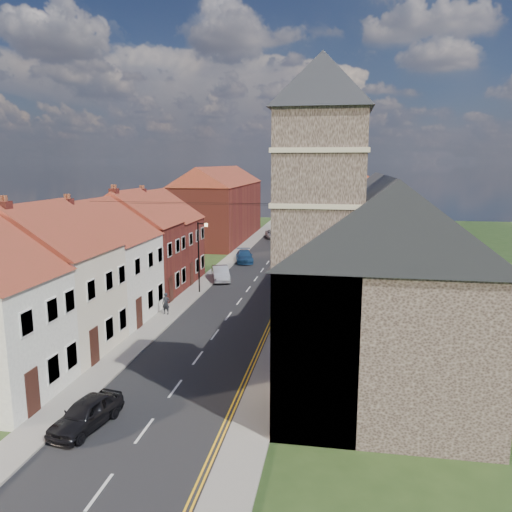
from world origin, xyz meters
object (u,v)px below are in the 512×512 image
at_px(church, 372,275).
at_px(pedestrian_left, 166,304).
at_px(lamppost, 200,253).
at_px(car_distant, 273,234).
at_px(car_far, 244,256).
at_px(car_mid, 221,273).
at_px(pedestrian_right, 290,303).
at_px(car_near, 86,413).

bearing_deg(church, pedestrian_left, 143.97).
relative_size(church, lamppost, 2.53).
bearing_deg(pedestrian_left, car_distant, 91.79).
xyz_separation_m(car_far, car_distant, (0.80, 18.35, -0.04)).
bearing_deg(car_mid, car_distant, 68.32).
distance_m(car_mid, pedestrian_left, 11.50).
bearing_deg(car_far, car_distant, 73.42).
height_order(car_far, car_distant, car_far).
xyz_separation_m(lamppost, pedestrian_right, (8.21, -4.76, -2.63)).
height_order(car_near, car_distant, car_near).
relative_size(church, car_near, 4.08).
distance_m(lamppost, car_mid, 5.66).
height_order(lamppost, car_far, lamppost).
bearing_deg(car_distant, pedestrian_left, -109.02).
bearing_deg(pedestrian_right, car_mid, -47.08).
height_order(car_distant, pedestrian_left, pedestrian_left).
bearing_deg(pedestrian_left, pedestrian_right, 17.17).
distance_m(car_far, pedestrian_left, 20.66).
bearing_deg(car_distant, church, -92.20).
distance_m(lamppost, car_far, 14.34).
xyz_separation_m(church, car_distant, (-11.22, 49.03, -5.27)).
relative_size(car_near, car_distant, 0.85).
xyz_separation_m(lamppost, pedestrian_left, (-0.72, -6.57, -2.62)).
height_order(car_distant, pedestrian_right, pedestrian_right).
distance_m(church, car_distant, 50.57).
xyz_separation_m(car_mid, pedestrian_left, (-1.34, -11.42, 0.23)).
bearing_deg(car_far, car_near, -103.85).
height_order(car_far, pedestrian_left, pedestrian_left).
relative_size(car_far, car_distant, 1.03).
bearing_deg(pedestrian_right, car_near, 72.85).
distance_m(car_near, pedestrian_right, 18.69).
xyz_separation_m(car_far, pedestrian_left, (-1.88, -20.57, 0.26)).
bearing_deg(car_near, pedestrian_right, 79.50).
bearing_deg(lamppost, car_distant, 86.54).
relative_size(car_near, pedestrian_left, 2.34).
distance_m(car_near, pedestrian_left, 15.68).
height_order(car_near, pedestrian_left, pedestrian_left).
xyz_separation_m(car_mid, pedestrian_right, (7.60, -9.61, 0.22)).
relative_size(car_mid, car_distant, 0.96).
relative_size(church, car_distant, 3.48).
xyz_separation_m(church, pedestrian_right, (-4.96, 11.92, -4.97)).
relative_size(car_near, car_mid, 0.89).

